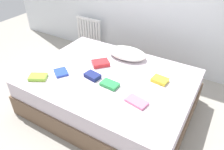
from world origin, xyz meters
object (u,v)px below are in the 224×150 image
Objects in this scene: radiator at (89,32)px; textbook_yellow at (160,80)px; textbook_red at (101,63)px; textbook_lime at (38,77)px; textbook_navy at (92,76)px; textbook_green at (110,84)px; pillow at (127,53)px; textbook_blue at (61,72)px; textbook_pink at (137,102)px; bed at (110,92)px.

textbook_yellow is (1.76, -1.00, 0.15)m from radiator.
textbook_red is (0.96, -1.05, 0.16)m from radiator.
textbook_navy is at bearing 2.95° from textbook_lime.
textbook_green is 0.59m from textbook_yellow.
textbook_red and textbook_navy have the same top height.
textbook_green is 0.26m from textbook_navy.
textbook_navy is (-0.26, 0.03, 0.01)m from textbook_green.
pillow is (1.16, -0.69, 0.19)m from radiator.
textbook_blue is (0.65, -1.47, 0.15)m from radiator.
textbook_blue is at bearing -152.48° from textbook_navy.
textbook_navy is at bearing -52.39° from radiator.
textbook_blue is 0.27m from textbook_lime.
textbook_lime is (-0.81, -0.31, 0.00)m from textbook_green.
bed is at bearing 161.14° from textbook_pink.
textbook_red is at bearing -119.78° from pillow.
textbook_blue is at bearing -169.99° from textbook_pink.
textbook_green reaches higher than textbook_blue.
textbook_green is at bearing -78.93° from pillow.
textbook_blue is at bearing -168.06° from textbook_green.
textbook_pink is 1.10× the size of textbook_lime.
textbook_red is at bearing -170.50° from textbook_yellow.
textbook_green is (-0.39, 0.10, 0.01)m from textbook_pink.
bed is 3.70× the size of pillow.
radiator is 1.76m from textbook_lime.
textbook_lime reaches higher than textbook_pink.
textbook_navy reaches higher than textbook_lime.
textbook_lime is 1.11× the size of textbook_navy.
textbook_navy is at bearing 178.72° from textbook_pink.
pillow is 0.67m from textbook_yellow.
textbook_navy is (0.39, 0.13, 0.01)m from textbook_blue.
textbook_red is 1.16× the size of textbook_navy.
radiator reaches higher than bed.
textbook_pink is (1.04, -0.01, -0.00)m from textbook_blue.
textbook_pink is 1.22× the size of textbook_navy.
textbook_yellow reaches higher than textbook_green.
radiator is 0.96× the size of pillow.
textbook_red is at bearing 147.05° from bed.
pillow reaches higher than textbook_navy.
textbook_green reaches higher than bed.
textbook_yellow reaches higher than textbook_lime.
textbook_pink is 1.27× the size of textbook_yellow.
radiator is at bearing 156.56° from textbook_yellow.
textbook_navy is at bearing -123.36° from textbook_red.
textbook_red reaches higher than textbook_blue.
textbook_navy reaches higher than bed.
pillow reaches higher than textbook_yellow.
pillow is 1.21m from textbook_lime.
textbook_pink is 1.12× the size of textbook_green.
textbook_lime is at bearing -138.09° from textbook_navy.
pillow is 2.93× the size of textbook_navy.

